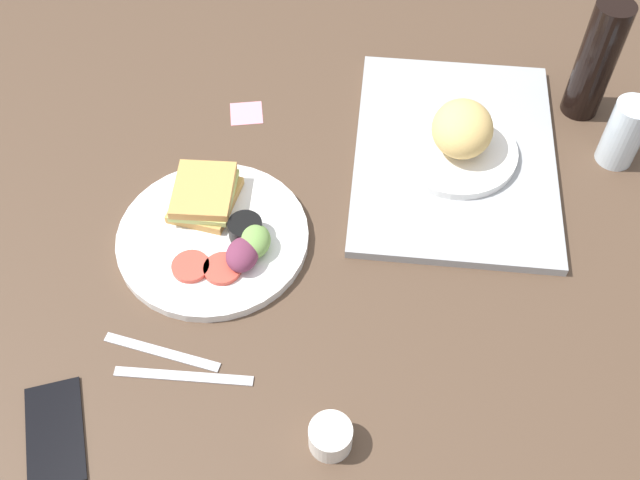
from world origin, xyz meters
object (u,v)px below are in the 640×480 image
(drinking_glass, at_px, (624,133))
(knife, at_px, (183,376))
(bread_plate_near, at_px, (460,137))
(fork, at_px, (162,352))
(serving_tray, at_px, (454,154))
(espresso_cup, at_px, (330,437))
(soda_bottle, at_px, (596,61))
(cell_phone, at_px, (54,432))
(plate_with_salad, at_px, (216,231))
(sticky_note, at_px, (246,113))

(drinking_glass, bearing_deg, knife, -49.09)
(bread_plate_near, bearing_deg, fork, -40.58)
(serving_tray, distance_m, espresso_cup, 0.54)
(soda_bottle, relative_size, fork, 1.27)
(fork, distance_m, cell_phone, 0.17)
(bread_plate_near, distance_m, soda_bottle, 0.27)
(espresso_cup, relative_size, cell_phone, 0.39)
(soda_bottle, bearing_deg, drinking_glass, 25.87)
(espresso_cup, distance_m, knife, 0.22)
(plate_with_salad, bearing_deg, serving_tray, 123.84)
(plate_with_salad, bearing_deg, espresso_cup, 37.78)
(fork, bearing_deg, espresso_cup, -12.47)
(drinking_glass, distance_m, espresso_cup, 0.69)
(serving_tray, bearing_deg, soda_bottle, 126.87)
(cell_phone, height_order, sticky_note, cell_phone)
(bread_plate_near, bearing_deg, serving_tray, -137.09)
(soda_bottle, bearing_deg, fork, -44.25)
(serving_tray, xyz_separation_m, espresso_cup, (0.53, -0.12, 0.01))
(bread_plate_near, distance_m, espresso_cup, 0.54)
(sticky_note, bearing_deg, drinking_glass, 90.37)
(serving_tray, bearing_deg, bread_plate_near, 42.91)
(drinking_glass, distance_m, fork, 0.80)
(serving_tray, height_order, soda_bottle, soda_bottle)
(soda_bottle, xyz_separation_m, espresso_cup, (0.68, -0.33, -0.09))
(serving_tray, bearing_deg, cell_phone, -39.31)
(soda_bottle, relative_size, knife, 1.14)
(bread_plate_near, height_order, cell_phone, bread_plate_near)
(serving_tray, bearing_deg, espresso_cup, -12.91)
(fork, bearing_deg, knife, -30.33)
(soda_bottle, bearing_deg, cell_phone, -42.89)
(espresso_cup, height_order, knife, espresso_cup)
(fork, bearing_deg, cell_phone, -119.69)
(bread_plate_near, bearing_deg, sticky_note, -96.85)
(knife, distance_m, cell_phone, 0.18)
(soda_bottle, distance_m, fork, 0.84)
(cell_phone, bearing_deg, drinking_glass, 105.23)
(bread_plate_near, bearing_deg, soda_bottle, 127.65)
(plate_with_salad, xyz_separation_m, espresso_cup, (0.29, 0.23, 0.00))
(cell_phone, distance_m, sticky_note, 0.63)
(drinking_glass, bearing_deg, plate_with_salad, -65.45)
(drinking_glass, height_order, soda_bottle, soda_bottle)
(fork, relative_size, knife, 0.89)
(bread_plate_near, relative_size, sticky_note, 3.62)
(bread_plate_near, xyz_separation_m, soda_bottle, (-0.16, 0.21, 0.06))
(espresso_cup, xyz_separation_m, sticky_note, (-0.57, -0.25, -0.02))
(drinking_glass, distance_m, knife, 0.79)
(drinking_glass, height_order, knife, drinking_glass)
(knife, bearing_deg, drinking_glass, 35.36)
(knife, bearing_deg, soda_bottle, 43.64)
(knife, bearing_deg, sticky_note, 88.46)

